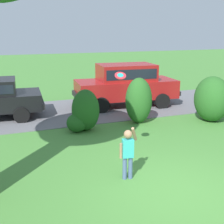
% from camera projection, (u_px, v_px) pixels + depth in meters
% --- Properties ---
extents(ground_plane, '(80.00, 80.00, 0.00)m').
position_uv_depth(ground_plane, '(175.00, 192.00, 6.71)').
color(ground_plane, '#478438').
extents(driveway_strip, '(28.00, 4.40, 0.02)m').
position_uv_depth(driveway_strip, '(83.00, 110.00, 13.48)').
color(driveway_strip, slate).
rests_on(driveway_strip, ground).
extents(shrub_near_tree, '(1.17, 0.98, 1.45)m').
position_uv_depth(shrub_near_tree, '(84.00, 113.00, 10.62)').
color(shrub_near_tree, '#1E511C').
rests_on(shrub_near_tree, ground).
extents(shrub_centre_left, '(1.01, 0.94, 1.72)m').
position_uv_depth(shrub_centre_left, '(139.00, 101.00, 11.46)').
color(shrub_centre_left, '#286023').
rests_on(shrub_centre_left, ground).
extents(shrub_centre, '(1.29, 1.46, 1.73)m').
position_uv_depth(shrub_centre, '(212.00, 99.00, 11.69)').
color(shrub_centre, '#286023').
rests_on(shrub_centre, ground).
extents(parked_suv, '(4.82, 2.37, 1.92)m').
position_uv_depth(parked_suv, '(126.00, 83.00, 13.98)').
color(parked_suv, maroon).
rests_on(parked_suv, ground).
extents(child_thrower, '(0.47, 0.23, 1.29)m').
position_uv_depth(child_thrower, '(128.00, 150.00, 7.13)').
color(child_thrower, '#4C608C').
rests_on(child_thrower, ground).
extents(frisbee, '(0.30, 0.26, 0.19)m').
position_uv_depth(frisbee, '(120.00, 76.00, 7.53)').
color(frisbee, red).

